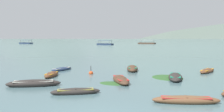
% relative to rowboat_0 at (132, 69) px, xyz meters
% --- Properties ---
extents(ground_plane, '(6000.00, 6000.00, 0.00)m').
position_rel_rowboat_0_xyz_m(ground_plane, '(0.03, 1482.17, -0.21)').
color(ground_plane, slate).
extents(mountain_1, '(1356.10, 1356.10, 377.46)m').
position_rel_rowboat_0_xyz_m(mountain_1, '(-892.83, 2029.32, 188.52)').
color(mountain_1, '#56665B').
rests_on(mountain_1, ground).
extents(mountain_2, '(2167.34, 2167.34, 546.61)m').
position_rel_rowboat_0_xyz_m(mountain_2, '(264.19, 2005.38, 273.09)').
color(mountain_2, '#56665B').
rests_on(mountain_2, ground).
extents(rowboat_0, '(1.63, 4.08, 0.68)m').
position_rel_rowboat_0_xyz_m(rowboat_0, '(0.00, 0.00, 0.00)').
color(rowboat_0, '#4C3323').
rests_on(rowboat_0, ground).
extents(rowboat_1, '(1.44, 4.28, 0.57)m').
position_rel_rowboat_0_xyz_m(rowboat_1, '(4.29, -5.15, -0.03)').
color(rowboat_1, '#2D2826').
rests_on(rowboat_1, ground).
extents(rowboat_2, '(1.83, 3.52, 0.41)m').
position_rel_rowboat_0_xyz_m(rowboat_2, '(-7.83, -1.29, -0.08)').
color(rowboat_2, navy).
rests_on(rowboat_2, ground).
extents(rowboat_6, '(4.15, 2.45, 0.62)m').
position_rel_rowboat_0_xyz_m(rowboat_6, '(-6.53, -10.33, -0.02)').
color(rowboat_6, '#2D2826').
rests_on(rowboat_6, ground).
extents(rowboat_7, '(2.54, 3.78, 0.45)m').
position_rel_rowboat_0_xyz_m(rowboat_7, '(7.97, -0.05, -0.07)').
color(rowboat_7, brown).
rests_on(rowboat_7, ground).
extents(rowboat_8, '(1.23, 3.15, 0.54)m').
position_rel_rowboat_0_xyz_m(rowboat_8, '(-7.13, -5.67, -0.04)').
color(rowboat_8, brown).
rests_on(rowboat_8, ground).
extents(rowboat_9, '(2.37, 4.14, 0.58)m').
position_rel_rowboat_0_xyz_m(rowboat_9, '(-0.27, -7.46, -0.03)').
color(rowboat_9, '#4C3323').
rests_on(rowboat_9, ground).
extents(rowboat_10, '(3.86, 1.31, 0.51)m').
position_rel_rowboat_0_xyz_m(rowboat_10, '(4.24, -13.38, -0.05)').
color(rowboat_10, brown).
rests_on(rowboat_10, ground).
extents(rowboat_11, '(3.31, 1.95, 0.48)m').
position_rel_rowboat_0_xyz_m(rowboat_11, '(-2.57, -12.28, -0.06)').
color(rowboat_11, '#2D2826').
rests_on(rowboat_11, ground).
extents(ferry_0, '(11.20, 7.00, 2.54)m').
position_rel_rowboat_0_xyz_m(ferry_0, '(-2.76, 128.08, 0.23)').
color(ferry_0, '#4C3323').
rests_on(ferry_0, ground).
extents(ferry_1, '(9.53, 5.50, 2.54)m').
position_rel_rowboat_0_xyz_m(ferry_1, '(-78.44, 117.92, 0.23)').
color(ferry_1, navy).
rests_on(ferry_1, ground).
extents(ferry_2, '(9.11, 5.50, 2.54)m').
position_rel_rowboat_0_xyz_m(ferry_2, '(-23.77, 101.15, 0.23)').
color(ferry_2, navy).
rests_on(ferry_2, ground).
extents(mooring_buoy, '(0.44, 0.44, 0.97)m').
position_rel_rowboat_0_xyz_m(mooring_buoy, '(-3.86, -3.53, -0.11)').
color(mooring_buoy, '#DB4C1E').
rests_on(mooring_buoy, ground).
extents(weed_patch_0, '(3.46, 4.03, 0.14)m').
position_rel_rowboat_0_xyz_m(weed_patch_0, '(3.63, -4.45, -0.21)').
color(weed_patch_0, '#2D5628').
rests_on(weed_patch_0, ground).
extents(weed_patch_1, '(2.64, 2.23, 0.14)m').
position_rel_rowboat_0_xyz_m(weed_patch_1, '(-0.81, -8.25, -0.21)').
color(weed_patch_1, '#2D5628').
rests_on(weed_patch_1, ground).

